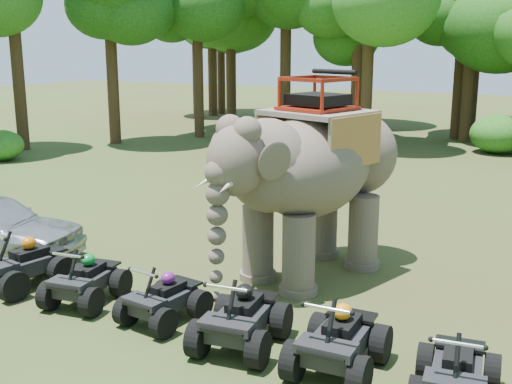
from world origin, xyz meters
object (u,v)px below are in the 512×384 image
elephant (313,176)px  atv_3 (241,310)px  atv_4 (339,332)px  atv_5 (457,364)px  atv_0 (23,257)px  atv_2 (163,292)px  atv_1 (85,274)px

elephant → atv_3: size_ratio=2.98×
atv_4 → atv_5: 1.82m
atv_4 → atv_0: bearing=176.2°
atv_3 → atv_2: bearing=166.2°
atv_0 → atv_4: 7.12m
atv_0 → atv_1: (1.74, -0.01, -0.05)m
elephant → atv_1: 5.16m
atv_0 → atv_2: size_ratio=1.14×
atv_3 → atv_1: bearing=169.8°
atv_4 → atv_2: bearing=174.8°
atv_0 → atv_1: atv_0 is taller
atv_0 → atv_5: atv_0 is taller
atv_4 → atv_5: bearing=-4.6°
atv_1 → atv_5: size_ratio=0.99×
atv_2 → atv_5: 5.32m
atv_1 → atv_4: atv_4 is taller
atv_0 → atv_4: size_ratio=0.99×
elephant → atv_0: (-4.96, -3.68, -1.57)m
atv_2 → atv_5: size_ratio=0.94×
atv_3 → atv_5: (3.57, -0.02, -0.05)m
atv_0 → atv_3: bearing=7.7°
atv_1 → atv_2: size_ratio=1.05×
elephant → atv_4: (2.16, -3.80, -1.56)m
atv_2 → atv_4: (3.50, -0.14, 0.09)m
atv_1 → elephant: bearing=39.8°
elephant → atv_4: elephant is taller
atv_1 → atv_2: bearing=-7.9°
atv_0 → atv_5: 8.94m
atv_5 → atv_4: bearing=169.7°
atv_3 → atv_4: 1.75m
atv_2 → atv_5: bearing=3.7°
atv_1 → atv_0: bearing=170.6°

